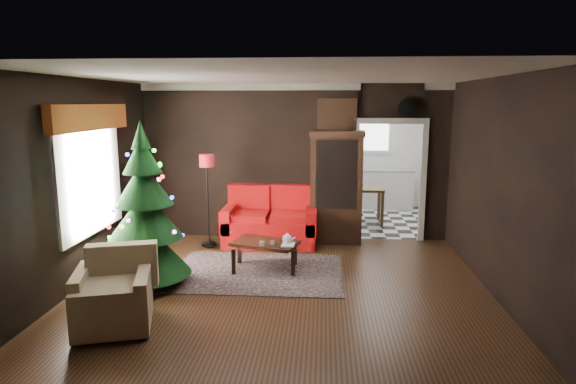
# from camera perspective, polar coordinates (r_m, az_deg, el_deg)

# --- Properties ---
(floor) EXTENTS (5.50, 5.50, 0.00)m
(floor) POSITION_cam_1_polar(r_m,az_deg,el_deg) (6.71, -0.58, -11.11)
(floor) COLOR black
(floor) RESTS_ON ground
(ceiling) EXTENTS (5.50, 5.50, 0.00)m
(ceiling) POSITION_cam_1_polar(r_m,az_deg,el_deg) (6.25, -0.63, 13.50)
(ceiling) COLOR white
(ceiling) RESTS_ON ground
(wall_back) EXTENTS (5.50, 0.00, 5.50)m
(wall_back) POSITION_cam_1_polar(r_m,az_deg,el_deg) (8.80, 0.77, 3.49)
(wall_back) COLOR black
(wall_back) RESTS_ON ground
(wall_front) EXTENTS (5.50, 0.00, 5.50)m
(wall_front) POSITION_cam_1_polar(r_m,az_deg,el_deg) (3.91, -3.72, -5.43)
(wall_front) COLOR black
(wall_front) RESTS_ON ground
(wall_left) EXTENTS (0.00, 5.50, 5.50)m
(wall_left) POSITION_cam_1_polar(r_m,az_deg,el_deg) (7.11, -23.26, 0.97)
(wall_left) COLOR black
(wall_left) RESTS_ON ground
(wall_right) EXTENTS (0.00, 5.50, 5.50)m
(wall_right) POSITION_cam_1_polar(r_m,az_deg,el_deg) (6.69, 23.57, 0.39)
(wall_right) COLOR black
(wall_right) RESTS_ON ground
(doorway) EXTENTS (1.10, 0.10, 2.10)m
(doorway) POSITION_cam_1_polar(r_m,az_deg,el_deg) (8.91, 11.74, 1.08)
(doorway) COLOR silver
(doorway) RESTS_ON ground
(left_window) EXTENTS (0.05, 1.60, 1.40)m
(left_window) POSITION_cam_1_polar(r_m,az_deg,el_deg) (7.26, -22.29, 1.61)
(left_window) COLOR white
(left_window) RESTS_ON wall_left
(valance) EXTENTS (0.12, 2.10, 0.35)m
(valance) POSITION_cam_1_polar(r_m,az_deg,el_deg) (7.16, -22.17, 8.11)
(valance) COLOR #96481C
(valance) RESTS_ON wall_left
(kitchen_floor) EXTENTS (3.00, 3.00, 0.00)m
(kitchen_floor) POSITION_cam_1_polar(r_m,az_deg,el_deg) (10.58, 10.50, -3.20)
(kitchen_floor) COLOR white
(kitchen_floor) RESTS_ON ground
(kitchen_window) EXTENTS (0.70, 0.06, 0.70)m
(kitchen_window) POSITION_cam_1_polar(r_m,az_deg,el_deg) (11.76, 10.02, 6.56)
(kitchen_window) COLOR white
(kitchen_window) RESTS_ON ground
(rug) EXTENTS (2.47, 1.80, 0.01)m
(rug) POSITION_cam_1_polar(r_m,az_deg,el_deg) (7.26, -3.53, -9.38)
(rug) COLOR #31242B
(rug) RESTS_ON ground
(loveseat) EXTENTS (1.70, 0.90, 1.00)m
(loveseat) POSITION_cam_1_polar(r_m,az_deg,el_deg) (8.55, -2.10, -2.85)
(loveseat) COLOR maroon
(loveseat) RESTS_ON ground
(curio_cabinet) EXTENTS (0.90, 0.45, 1.90)m
(curio_cabinet) POSITION_cam_1_polar(r_m,az_deg,el_deg) (8.63, 5.65, 0.27)
(curio_cabinet) COLOR black
(curio_cabinet) RESTS_ON ground
(floor_lamp) EXTENTS (0.29, 0.29, 1.57)m
(floor_lamp) POSITION_cam_1_polar(r_m,az_deg,el_deg) (8.36, -9.39, -0.98)
(floor_lamp) COLOR black
(floor_lamp) RESTS_ON ground
(christmas_tree) EXTENTS (1.35, 1.35, 2.24)m
(christmas_tree) POSITION_cam_1_polar(r_m,az_deg,el_deg) (6.74, -16.46, -2.13)
(christmas_tree) COLOR black
(christmas_tree) RESTS_ON ground
(armchair) EXTENTS (1.03, 1.03, 0.85)m
(armchair) POSITION_cam_1_polar(r_m,az_deg,el_deg) (5.74, -19.91, -10.67)
(armchair) COLOR tan
(armchair) RESTS_ON ground
(coffee_table) EXTENTS (1.07, 0.82, 0.42)m
(coffee_table) POSITION_cam_1_polar(r_m,az_deg,el_deg) (7.31, -2.69, -7.44)
(coffee_table) COLOR #351C0D
(coffee_table) RESTS_ON rug
(teapot) EXTENTS (0.22, 0.22, 0.15)m
(teapot) POSITION_cam_1_polar(r_m,az_deg,el_deg) (7.11, -0.10, -5.51)
(teapot) COLOR white
(teapot) RESTS_ON coffee_table
(cup_a) EXTENTS (0.09, 0.09, 0.06)m
(cup_a) POSITION_cam_1_polar(r_m,az_deg,el_deg) (7.05, -3.07, -6.06)
(cup_a) COLOR silver
(cup_a) RESTS_ON coffee_table
(cup_b) EXTENTS (0.07, 0.07, 0.05)m
(cup_b) POSITION_cam_1_polar(r_m,az_deg,el_deg) (7.09, -1.84, -5.97)
(cup_b) COLOR silver
(cup_b) RESTS_ON coffee_table
(book) EXTENTS (0.19, 0.03, 0.25)m
(book) POSITION_cam_1_polar(r_m,az_deg,el_deg) (7.03, -0.73, -5.29)
(book) COLOR #8A6250
(book) RESTS_ON coffee_table
(wall_clock) EXTENTS (0.32, 0.32, 0.06)m
(wall_clock) POSITION_cam_1_polar(r_m,az_deg,el_deg) (8.79, 13.75, 9.59)
(wall_clock) COLOR white
(wall_clock) RESTS_ON wall_back
(painting) EXTENTS (0.62, 0.05, 0.52)m
(painting) POSITION_cam_1_polar(r_m,az_deg,el_deg) (8.68, 5.78, 8.97)
(painting) COLOR #AF6639
(painting) RESTS_ON wall_back
(kitchen_counter) EXTENTS (1.80, 0.60, 0.90)m
(kitchen_counter) POSITION_cam_1_polar(r_m,az_deg,el_deg) (11.66, 9.95, 0.33)
(kitchen_counter) COLOR silver
(kitchen_counter) RESTS_ON ground
(kitchen_table) EXTENTS (0.70, 0.70, 0.75)m
(kitchen_table) POSITION_cam_1_polar(r_m,az_deg,el_deg) (10.18, 9.07, -1.54)
(kitchen_table) COLOR brown
(kitchen_table) RESTS_ON ground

